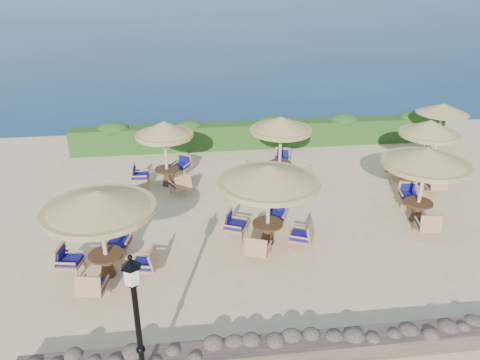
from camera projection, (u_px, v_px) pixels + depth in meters
The scene contains 12 objects.
ground at pixel (297, 218), 16.25m from camera, with size 120.00×120.00×0.00m, color beige.
sea at pixel (201, 18), 79.40m from camera, with size 160.00×160.00×0.00m, color #0B2449.
hedge at pixel (263, 134), 22.49m from camera, with size 18.00×0.90×1.20m, color #1E4115.
stone_wall at pixel (362, 343), 10.56m from camera, with size 15.00×0.65×0.44m, color brown.
lamp_post at pixel (139, 336), 8.93m from camera, with size 0.44×0.44×3.31m.
extra_parasol at pixel (443, 109), 20.91m from camera, with size 2.30×2.30×2.41m.
cafe_set_0 at pixel (100, 217), 12.48m from camera, with size 3.08×3.08×2.65m.
cafe_set_1 at pixel (269, 188), 14.04m from camera, with size 3.12×3.12×2.65m.
cafe_set_2 at pixel (425, 166), 15.28m from camera, with size 2.90×2.90×2.65m.
cafe_set_3 at pixel (165, 144), 17.99m from camera, with size 2.53×2.77×2.65m.
cafe_set_4 at pixel (281, 137), 18.50m from camera, with size 2.69×2.71×2.65m.
cafe_set_5 at pixel (427, 142), 18.12m from camera, with size 2.77×2.55×2.65m.
Camera 1 is at (-3.73, -13.86, 7.98)m, focal length 35.00 mm.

